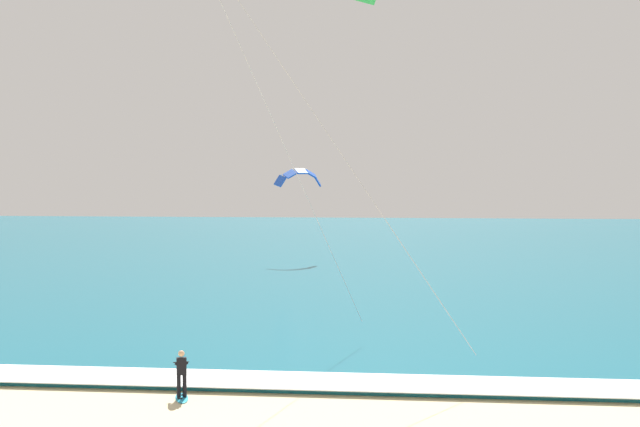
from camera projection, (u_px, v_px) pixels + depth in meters
name	position (u px, v px, depth m)	size (l,w,h in m)	color
sea	(361.00, 246.00, 87.99)	(200.00, 120.00, 0.20)	#146075
surf_foam	(285.00, 380.00, 29.34)	(200.00, 2.57, 0.04)	white
surfboard	(182.00, 398.00, 27.70)	(0.85, 1.47, 0.09)	#239EC6
kitesurfer	(182.00, 372.00, 27.67)	(0.63, 0.62, 1.69)	black
kite_distant	(300.00, 176.00, 71.05)	(4.07, 3.04, 1.69)	blue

